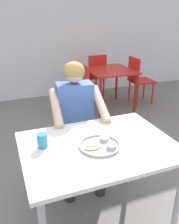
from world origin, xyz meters
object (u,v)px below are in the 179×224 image
chair_foreground (73,126)px  chair_red_right (138,77)px  table_foreground (98,154)px  diner_foreground (77,115)px  drinking_cup (42,140)px  chair_red_far (95,73)px  thali_tray (100,145)px  table_background_red (110,75)px  chair_red_left (78,86)px

chair_foreground → chair_red_right: (1.75, 1.49, 0.01)m
table_foreground → diner_foreground: size_ratio=0.91×
drinking_cup → chair_red_far: size_ratio=0.12×
table_foreground → drinking_cup: size_ratio=10.69×
thali_tray → table_background_red: (1.21, 2.33, -0.15)m
table_foreground → chair_red_far: 3.10m
thali_tray → table_background_red: thali_tray is taller
drinking_cup → chair_red_left: size_ratio=0.13×
diner_foreground → chair_red_right: diner_foreground is taller
thali_tray → chair_red_right: chair_red_right is taller
thali_tray → drinking_cup: (-0.38, 0.14, 0.04)m
thali_tray → drinking_cup: bearing=159.3°
thali_tray → chair_red_left: size_ratio=0.37×
chair_red_left → chair_red_right: 1.20m
diner_foreground → chair_red_right: bearing=44.0°
thali_tray → chair_red_left: bearing=75.1°
diner_foreground → chair_red_left: bearing=70.9°
chair_red_right → chair_red_far: chair_red_far is taller
chair_red_far → diner_foreground: bearing=-116.5°
drinking_cup → table_background_red: drinking_cup is taller
chair_red_right → chair_red_far: bearing=140.0°
table_foreground → thali_tray: 0.10m
table_background_red → chair_red_right: (0.60, 0.02, -0.11)m
drinking_cup → chair_red_left: (0.99, 2.16, -0.33)m
table_background_red → chair_red_right: size_ratio=0.95×
table_foreground → table_background_red: size_ratio=1.33×
table_foreground → table_background_red: table_foreground is taller
chair_foreground → table_background_red: (1.15, 1.47, 0.12)m
table_background_red → chair_red_far: bearing=94.7°
thali_tray → chair_red_left: 2.40m
chair_red_left → table_background_red: bearing=3.4°
drinking_cup → table_background_red: 2.71m
table_background_red → table_foreground: bearing=-117.6°
table_foreground → table_background_red: bearing=62.4°
thali_tray → drinking_cup: drinking_cup is taller
diner_foreground → chair_red_right: 2.46m
chair_foreground → chair_red_right: bearing=40.4°
chair_red_left → chair_foreground: bearing=-111.0°
table_foreground → chair_red_far: (1.16, 2.87, -0.16)m
table_background_red → chair_red_right: chair_red_right is taller
thali_tray → chair_red_left: (0.61, 2.30, -0.28)m
chair_red_left → chair_red_right: (1.20, 0.06, 0.02)m
chair_red_far → drinking_cup: bearing=-119.2°
diner_foreground → table_background_red: 2.05m
thali_tray → table_background_red: size_ratio=0.36×
chair_foreground → chair_red_right: 2.30m
chair_red_far → chair_red_right: bearing=-40.0°
table_foreground → drinking_cup: bearing=163.8°
chair_foreground → chair_red_left: 1.53m
table_foreground → thali_tray: bearing=-94.2°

